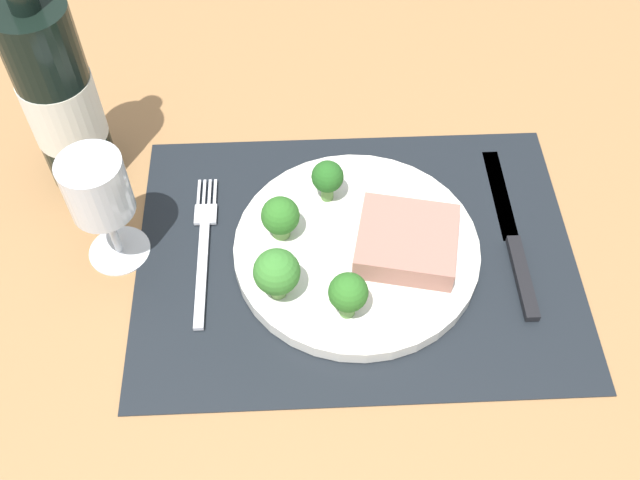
{
  "coord_description": "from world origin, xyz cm",
  "views": [
    {
      "loc": [
        -5.72,
        -44.58,
        63.06
      ],
      "look_at": [
        -3.76,
        0.8,
        1.9
      ],
      "focal_mm": 41.3,
      "sensor_mm": 36.0,
      "label": 1
    }
  ],
  "objects_px": {
    "steak": "(407,241)",
    "wine_glass": "(99,194)",
    "knife": "(514,243)",
    "plate": "(356,249)",
    "fork": "(204,247)",
    "wine_bottle": "(59,97)"
  },
  "relations": [
    {
      "from": "knife",
      "to": "wine_glass",
      "type": "bearing_deg",
      "value": 177.42
    },
    {
      "from": "plate",
      "to": "fork",
      "type": "bearing_deg",
      "value": 174.92
    },
    {
      "from": "steak",
      "to": "knife",
      "type": "distance_m",
      "value": 0.12
    },
    {
      "from": "wine_bottle",
      "to": "wine_glass",
      "type": "distance_m",
      "value": 0.13
    },
    {
      "from": "plate",
      "to": "steak",
      "type": "xyz_separation_m",
      "value": [
        0.05,
        -0.01,
        0.02
      ]
    },
    {
      "from": "knife",
      "to": "steak",
      "type": "bearing_deg",
      "value": -174.72
    },
    {
      "from": "plate",
      "to": "fork",
      "type": "relative_size",
      "value": 1.33
    },
    {
      "from": "fork",
      "to": "wine_bottle",
      "type": "bearing_deg",
      "value": 138.34
    },
    {
      "from": "wine_glass",
      "to": "fork",
      "type": "bearing_deg",
      "value": -1.48
    },
    {
      "from": "steak",
      "to": "knife",
      "type": "relative_size",
      "value": 0.43
    },
    {
      "from": "fork",
      "to": "wine_bottle",
      "type": "relative_size",
      "value": 0.62
    },
    {
      "from": "plate",
      "to": "knife",
      "type": "relative_size",
      "value": 1.11
    },
    {
      "from": "fork",
      "to": "wine_glass",
      "type": "bearing_deg",
      "value": 176.99
    },
    {
      "from": "wine_bottle",
      "to": "plate",
      "type": "bearing_deg",
      "value": -23.79
    },
    {
      "from": "steak",
      "to": "wine_glass",
      "type": "relative_size",
      "value": 0.73
    },
    {
      "from": "steak",
      "to": "wine_glass",
      "type": "xyz_separation_m",
      "value": [
        -0.3,
        0.02,
        0.06
      ]
    },
    {
      "from": "wine_glass",
      "to": "knife",
      "type": "bearing_deg",
      "value": -1.54
    },
    {
      "from": "fork",
      "to": "wine_bottle",
      "type": "xyz_separation_m",
      "value": [
        -0.14,
        0.12,
        0.11
      ]
    },
    {
      "from": "knife",
      "to": "wine_glass",
      "type": "distance_m",
      "value": 0.43
    },
    {
      "from": "plate",
      "to": "wine_bottle",
      "type": "bearing_deg",
      "value": 156.21
    },
    {
      "from": "fork",
      "to": "plate",
      "type": "bearing_deg",
      "value": -6.6
    },
    {
      "from": "plate",
      "to": "wine_glass",
      "type": "distance_m",
      "value": 0.26
    }
  ]
}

